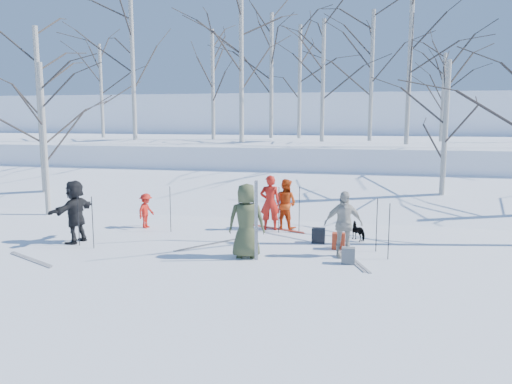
% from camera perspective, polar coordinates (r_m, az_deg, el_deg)
% --- Properties ---
extents(ground, '(120.00, 120.00, 0.00)m').
position_cam_1_polar(ground, '(12.43, -1.53, -6.94)').
color(ground, white).
rests_on(ground, ground).
extents(snow_ramp, '(70.00, 9.49, 4.12)m').
position_cam_1_polar(snow_ramp, '(19.11, 3.64, -1.03)').
color(snow_ramp, white).
rests_on(snow_ramp, ground).
extents(snow_plateau, '(70.00, 18.00, 2.20)m').
position_cam_1_polar(snow_plateau, '(28.85, 6.81, 3.86)').
color(snow_plateau, white).
rests_on(snow_plateau, ground).
extents(far_hill, '(90.00, 30.00, 6.00)m').
position_cam_1_polar(far_hill, '(49.71, 9.38, 6.89)').
color(far_hill, white).
rests_on(far_hill, ground).
extents(skier_olive_center, '(0.94, 0.68, 1.78)m').
position_cam_1_polar(skier_olive_center, '(11.82, -1.11, -3.31)').
color(skier_olive_center, '#3D4529').
rests_on(skier_olive_center, ground).
extents(skier_red_north, '(0.65, 0.48, 1.64)m').
position_cam_1_polar(skier_red_north, '(14.75, 1.61, -1.22)').
color(skier_red_north, red).
rests_on(skier_red_north, ground).
extents(skier_redor_behind, '(0.90, 0.82, 1.49)m').
position_cam_1_polar(skier_redor_behind, '(15.02, 3.40, -1.33)').
color(skier_redor_behind, '#D24310').
rests_on(skier_redor_behind, ground).
extents(skier_red_seated, '(0.50, 0.74, 1.05)m').
position_cam_1_polar(skier_red_seated, '(15.42, -12.46, -2.10)').
color(skier_red_seated, red).
rests_on(skier_red_seated, ground).
extents(skier_cream_east, '(1.01, 0.64, 1.59)m').
position_cam_1_polar(skier_cream_east, '(12.08, 9.95, -3.63)').
color(skier_cream_east, beige).
rests_on(skier_cream_east, ground).
extents(skier_grey_west, '(0.72, 1.61, 1.68)m').
position_cam_1_polar(skier_grey_west, '(14.08, -19.96, -2.11)').
color(skier_grey_west, black).
rests_on(skier_grey_west, ground).
extents(dog, '(0.59, 0.62, 0.50)m').
position_cam_1_polar(dog, '(13.90, 11.70, -4.40)').
color(dog, black).
rests_on(dog, ground).
extents(upright_ski_left, '(0.10, 0.16, 1.90)m').
position_cam_1_polar(upright_ski_left, '(11.52, 0.05, -3.32)').
color(upright_ski_left, silver).
rests_on(upright_ski_left, ground).
extents(upright_ski_right, '(0.11, 0.23, 1.89)m').
position_cam_1_polar(upright_ski_right, '(11.49, 0.00, -3.35)').
color(upright_ski_right, silver).
rests_on(upright_ski_right, ground).
extents(ski_pair_a, '(1.73, 2.06, 0.02)m').
position_cam_1_polar(ski_pair_a, '(12.95, -24.35, -7.03)').
color(ski_pair_a, silver).
rests_on(ski_pair_a, ground).
extents(ski_pair_b, '(1.62, 2.05, 0.02)m').
position_cam_1_polar(ski_pair_b, '(15.01, 2.41, -4.20)').
color(ski_pair_b, '#9E2816').
rests_on(ski_pair_b, ground).
extents(ski_pair_c, '(2.03, 2.09, 0.02)m').
position_cam_1_polar(ski_pair_c, '(13.20, -5.55, -6.02)').
color(ski_pair_c, silver).
rests_on(ski_pair_c, ground).
extents(ski_pair_d, '(1.46, 2.03, 0.02)m').
position_cam_1_polar(ski_pair_d, '(11.96, 11.04, -7.68)').
color(ski_pair_d, silver).
rests_on(ski_pair_d, ground).
extents(ski_pole_a, '(0.02, 0.02, 1.34)m').
position_cam_1_polar(ski_pole_a, '(12.10, 14.95, -4.39)').
color(ski_pole_a, black).
rests_on(ski_pole_a, ground).
extents(ski_pole_b, '(0.02, 0.02, 1.34)m').
position_cam_1_polar(ski_pole_b, '(14.40, 2.62, -2.06)').
color(ski_pole_b, black).
rests_on(ski_pole_b, ground).
extents(ski_pole_c, '(0.02, 0.02, 1.34)m').
position_cam_1_polar(ski_pole_c, '(13.74, -19.64, -3.08)').
color(ski_pole_c, black).
rests_on(ski_pole_c, ground).
extents(ski_pole_d, '(0.02, 0.02, 1.34)m').
position_cam_1_polar(ski_pole_d, '(12.73, 13.62, -3.70)').
color(ski_pole_d, black).
rests_on(ski_pole_d, ground).
extents(ski_pole_e, '(0.02, 0.02, 1.34)m').
position_cam_1_polar(ski_pole_e, '(14.72, -9.76, -1.95)').
color(ski_pole_e, black).
rests_on(ski_pole_e, ground).
extents(ski_pole_f, '(0.02, 0.02, 1.34)m').
position_cam_1_polar(ski_pole_f, '(13.34, -18.16, -3.34)').
color(ski_pole_f, black).
rests_on(ski_pole_f, ground).
extents(ski_pole_g, '(0.02, 0.02, 1.34)m').
position_cam_1_polar(ski_pole_g, '(14.52, 4.97, -2.00)').
color(ski_pole_g, black).
rests_on(ski_pole_g, ground).
extents(backpack_red, '(0.32, 0.22, 0.42)m').
position_cam_1_polar(backpack_red, '(12.87, 9.41, -5.55)').
color(backpack_red, '#AE331A').
rests_on(backpack_red, ground).
extents(backpack_grey, '(0.30, 0.20, 0.38)m').
position_cam_1_polar(backpack_grey, '(11.66, 10.50, -7.17)').
color(backpack_grey, '#595D61').
rests_on(backpack_grey, ground).
extents(backpack_dark, '(0.34, 0.24, 0.40)m').
position_cam_1_polar(backpack_dark, '(13.43, 7.15, -4.95)').
color(backpack_dark, black).
rests_on(backpack_dark, ground).
extents(birch_plateau_a, '(4.42, 4.42, 5.45)m').
position_cam_1_polar(birch_plateau_a, '(25.78, -4.96, 12.08)').
color(birch_plateau_a, silver).
rests_on(birch_plateau_a, snow_plateau).
extents(birch_plateau_c, '(3.42, 3.42, 4.03)m').
position_cam_1_polar(birch_plateau_c, '(24.99, 20.58, 10.06)').
color(birch_plateau_c, silver).
rests_on(birch_plateau_c, snow_plateau).
extents(birch_plateau_d, '(4.47, 4.47, 5.52)m').
position_cam_1_polar(birch_plateau_d, '(23.63, 7.65, 12.45)').
color(birch_plateau_d, silver).
rests_on(birch_plateau_d, snow_plateau).
extents(birch_plateau_e, '(5.22, 5.22, 6.60)m').
position_cam_1_polar(birch_plateau_e, '(27.57, 1.77, 13.07)').
color(birch_plateau_e, silver).
rests_on(birch_plateau_e, snow_plateau).
extents(birch_plateau_f, '(4.17, 4.17, 5.10)m').
position_cam_1_polar(birch_plateau_f, '(29.46, -17.27, 10.94)').
color(birch_plateau_f, silver).
rests_on(birch_plateau_f, snow_plateau).
extents(birch_plateau_g, '(5.50, 5.50, 7.00)m').
position_cam_1_polar(birch_plateau_g, '(25.92, -13.90, 13.56)').
color(birch_plateau_g, silver).
rests_on(birch_plateau_g, snow_plateau).
extents(birch_plateau_h, '(4.74, 4.74, 5.92)m').
position_cam_1_polar(birch_plateau_h, '(27.21, 5.00, 12.38)').
color(birch_plateau_h, silver).
rests_on(birch_plateau_h, snow_plateau).
extents(birch_plateau_j, '(4.67, 4.67, 5.81)m').
position_cam_1_polar(birch_plateau_j, '(21.91, 17.11, 12.85)').
color(birch_plateau_j, silver).
rests_on(birch_plateau_j, snow_plateau).
extents(birch_plateau_k, '(4.84, 4.84, 6.06)m').
position_cam_1_polar(birch_plateau_k, '(24.70, 13.07, 12.75)').
color(birch_plateau_k, silver).
rests_on(birch_plateau_k, snow_plateau).
extents(birch_plateau_l, '(5.23, 5.23, 6.61)m').
position_cam_1_polar(birch_plateau_l, '(22.87, -1.69, 14.02)').
color(birch_plateau_l, silver).
rests_on(birch_plateau_l, snow_plateau).
extents(birch_edge_a, '(4.18, 4.18, 5.12)m').
position_cam_1_polar(birch_edge_a, '(18.33, -23.06, 5.48)').
color(birch_edge_a, silver).
rests_on(birch_edge_a, ground).
extents(birch_edge_d, '(5.31, 5.31, 6.72)m').
position_cam_1_polar(birch_edge_d, '(21.15, -23.42, 7.96)').
color(birch_edge_d, silver).
rests_on(birch_edge_d, ground).
extents(birch_edge_e, '(4.25, 4.25, 5.21)m').
position_cam_1_polar(birch_edge_e, '(18.17, 20.76, 5.74)').
color(birch_edge_e, silver).
rests_on(birch_edge_e, ground).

